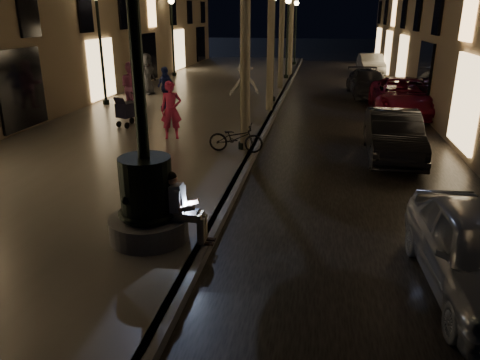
% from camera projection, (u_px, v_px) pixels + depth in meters
% --- Properties ---
extents(ground, '(120.00, 120.00, 0.00)m').
position_uv_depth(ground, '(276.00, 110.00, 20.34)').
color(ground, black).
rests_on(ground, ground).
extents(cobble_lane, '(6.00, 45.00, 0.02)m').
position_uv_depth(cobble_lane, '(347.00, 112.00, 19.86)').
color(cobble_lane, black).
rests_on(cobble_lane, ground).
extents(promenade, '(8.00, 45.00, 0.20)m').
position_uv_depth(promenade, '(187.00, 105.00, 20.95)').
color(promenade, '#615E56').
rests_on(promenade, ground).
extents(curb_strip, '(0.25, 45.00, 0.20)m').
position_uv_depth(curb_strip, '(276.00, 108.00, 20.31)').
color(curb_strip, '#59595B').
rests_on(curb_strip, ground).
extents(fountain_lamppost, '(1.40, 1.40, 5.21)m').
position_uv_depth(fountain_lamppost, '(146.00, 185.00, 8.04)').
color(fountain_lamppost, '#59595B').
rests_on(fountain_lamppost, promenade).
extents(seated_man_laptop, '(0.90, 0.30, 1.27)m').
position_uv_depth(seated_man_laptop, '(181.00, 205.00, 8.05)').
color(seated_man_laptop, tan).
rests_on(seated_man_laptop, promenade).
extents(lamp_curb_a, '(0.36, 0.36, 4.81)m').
position_uv_depth(lamp_curb_a, '(243.00, 42.00, 12.80)').
color(lamp_curb_a, black).
rests_on(lamp_curb_a, promenade).
extents(lamp_curb_b, '(0.36, 0.36, 4.81)m').
position_uv_depth(lamp_curb_b, '(274.00, 31.00, 20.22)').
color(lamp_curb_b, black).
rests_on(lamp_curb_b, promenade).
extents(lamp_curb_c, '(0.36, 0.36, 4.81)m').
position_uv_depth(lamp_curb_c, '(288.00, 26.00, 27.64)').
color(lamp_curb_c, black).
rests_on(lamp_curb_c, promenade).
extents(lamp_curb_d, '(0.36, 0.36, 4.81)m').
position_uv_depth(lamp_curb_d, '(296.00, 23.00, 35.06)').
color(lamp_curb_d, black).
rests_on(lamp_curb_d, promenade).
extents(lamp_left_b, '(0.36, 0.36, 4.81)m').
position_uv_depth(lamp_left_b, '(99.00, 32.00, 19.51)').
color(lamp_left_b, black).
rests_on(lamp_left_b, promenade).
extents(lamp_left_c, '(0.36, 0.36, 4.81)m').
position_uv_depth(lamp_left_c, '(172.00, 26.00, 28.78)').
color(lamp_left_c, black).
rests_on(lamp_left_c, promenade).
extents(stroller, '(0.75, 1.15, 1.17)m').
position_uv_depth(stroller, '(128.00, 110.00, 16.37)').
color(stroller, black).
rests_on(stroller, promenade).
extents(car_front, '(1.75, 3.93, 1.31)m').
position_uv_depth(car_front, '(480.00, 253.00, 6.91)').
color(car_front, '#A4A7AB').
rests_on(car_front, ground).
extents(car_second, '(1.48, 4.08, 1.34)m').
position_uv_depth(car_second, '(393.00, 135.00, 13.44)').
color(car_second, black).
rests_on(car_second, ground).
extents(car_third, '(2.56, 5.31, 1.46)m').
position_uv_depth(car_third, '(402.00, 97.00, 19.27)').
color(car_third, maroon).
rests_on(car_third, ground).
extents(car_rear, '(2.18, 4.55, 1.28)m').
position_uv_depth(car_rear, '(368.00, 83.00, 23.59)').
color(car_rear, '#313035').
rests_on(car_rear, ground).
extents(car_fifth, '(1.68, 4.29, 1.39)m').
position_uv_depth(car_fifth, '(371.00, 64.00, 31.44)').
color(car_fifth, gray).
rests_on(car_fifth, ground).
extents(pedestrian_red, '(0.76, 0.62, 1.81)m').
position_uv_depth(pedestrian_red, '(171.00, 110.00, 14.69)').
color(pedestrian_red, '#D42A55').
rests_on(pedestrian_red, promenade).
extents(pedestrian_pink, '(1.17, 1.07, 1.97)m').
position_uv_depth(pedestrian_pink, '(132.00, 87.00, 18.76)').
color(pedestrian_pink, '#D06EA9').
rests_on(pedestrian_pink, promenade).
extents(pedestrian_white, '(1.42, 1.16, 1.91)m').
position_uv_depth(pedestrian_white, '(244.00, 86.00, 19.12)').
color(pedestrian_white, silver).
rests_on(pedestrian_white, promenade).
extents(pedestrian_blue, '(1.06, 0.94, 1.73)m').
position_uv_depth(pedestrian_blue, '(165.00, 88.00, 19.35)').
color(pedestrian_blue, navy).
rests_on(pedestrian_blue, promenade).
extents(pedestrian_dark, '(0.89, 1.10, 1.96)m').
position_uv_depth(pedestrian_dark, '(147.00, 74.00, 22.74)').
color(pedestrian_dark, '#343539').
rests_on(pedestrian_dark, promenade).
extents(bicycle, '(1.57, 0.56, 0.82)m').
position_uv_depth(bicycle, '(236.00, 138.00, 13.39)').
color(bicycle, black).
rests_on(bicycle, promenade).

